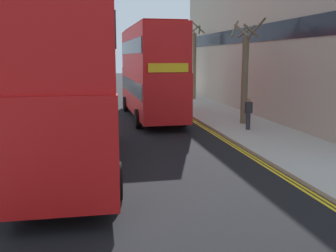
# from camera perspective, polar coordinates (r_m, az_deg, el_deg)

# --- Properties ---
(sidewalk_right) EXTENTS (4.00, 80.00, 0.14)m
(sidewalk_right) POSITION_cam_1_polar(r_m,az_deg,el_deg) (18.46, 15.40, -1.93)
(sidewalk_right) COLOR #ADA89E
(sidewalk_right) RESTS_ON ground
(kerb_line_outer) EXTENTS (0.10, 56.00, 0.01)m
(kerb_line_outer) POSITION_cam_1_polar(r_m,az_deg,el_deg) (15.84, 11.81, -4.02)
(kerb_line_outer) COLOR yellow
(kerb_line_outer) RESTS_ON ground
(kerb_line_inner) EXTENTS (0.10, 56.00, 0.01)m
(kerb_line_inner) POSITION_cam_1_polar(r_m,az_deg,el_deg) (15.78, 11.28, -4.05)
(kerb_line_inner) COLOR yellow
(kerb_line_inner) RESTS_ON ground
(double_decker_bus_away) EXTENTS (2.95, 10.85, 5.64)m
(double_decker_bus_away) POSITION_cam_1_polar(r_m,az_deg,el_deg) (13.52, -13.91, 6.49)
(double_decker_bus_away) COLOR red
(double_decker_bus_away) RESTS_ON ground
(double_decker_bus_oncoming) EXTENTS (2.88, 10.83, 5.64)m
(double_decker_bus_oncoming) POSITION_cam_1_polar(r_m,az_deg,el_deg) (24.24, -2.62, 8.29)
(double_decker_bus_oncoming) COLOR red
(double_decker_bus_oncoming) RESTS_ON ground
(pedestrian_far) EXTENTS (0.34, 0.22, 1.62)m
(pedestrian_far) POSITION_cam_1_polar(r_m,az_deg,el_deg) (20.12, 11.75, 1.85)
(pedestrian_far) COLOR #2D2D38
(pedestrian_far) RESTS_ON sidewalk_right
(street_tree_near) EXTENTS (1.85, 1.63, 5.74)m
(street_tree_near) POSITION_cam_1_polar(r_m,az_deg,el_deg) (21.85, 11.23, 7.50)
(street_tree_near) COLOR #6B6047
(street_tree_near) RESTS_ON sidewalk_right
(street_tree_far) EXTENTS (1.60, 1.74, 6.24)m
(street_tree_far) POSITION_cam_1_polar(r_m,az_deg,el_deg) (40.29, -0.86, 9.25)
(street_tree_far) COLOR #6B6047
(street_tree_far) RESTS_ON sidewalk_right
(street_tree_distant) EXTENTS (1.72, 1.68, 6.56)m
(street_tree_distant) POSITION_cam_1_polar(r_m,az_deg,el_deg) (34.14, 3.87, 9.43)
(street_tree_distant) COLOR #6B6047
(street_tree_distant) RESTS_ON sidewalk_right
(townhouse_terrace_right) EXTENTS (10.08, 28.00, 13.75)m
(townhouse_terrace_right) POSITION_cam_1_polar(r_m,az_deg,el_deg) (29.95, 20.03, 15.45)
(townhouse_terrace_right) COLOR #B2A893
(townhouse_terrace_right) RESTS_ON ground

